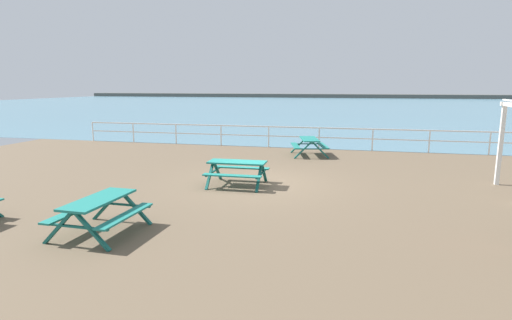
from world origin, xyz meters
TOP-DOWN VIEW (x-y plane):
  - ground_plane at (0.00, 0.00)m, footprint 30.00×24.00m
  - sea_band at (0.00, 52.75)m, footprint 142.00×90.00m
  - distant_shoreline at (0.00, 95.75)m, footprint 142.00×6.00m
  - seaward_railing at (0.00, 7.75)m, footprint 23.07×0.07m
  - picnic_table_mid_centre at (-2.21, -5.23)m, footprint 1.58×1.84m
  - picnic_table_far_left at (-0.56, -0.45)m, footprint 1.83×1.58m
  - picnic_table_far_right at (1.02, 5.69)m, footprint 1.90×2.11m

SIDE VIEW (x-z plane):
  - ground_plane at x=0.00m, z-range -0.20..0.00m
  - sea_band at x=0.00m, z-range 0.00..0.00m
  - distant_shoreline at x=0.00m, z-range -0.90..0.90m
  - picnic_table_mid_centre at x=-2.21m, z-range 0.19..0.98m
  - picnic_table_far_left at x=-0.56m, z-range 0.19..0.98m
  - picnic_table_far_right at x=1.02m, z-range 0.19..0.98m
  - seaward_railing at x=0.00m, z-range 0.23..1.31m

